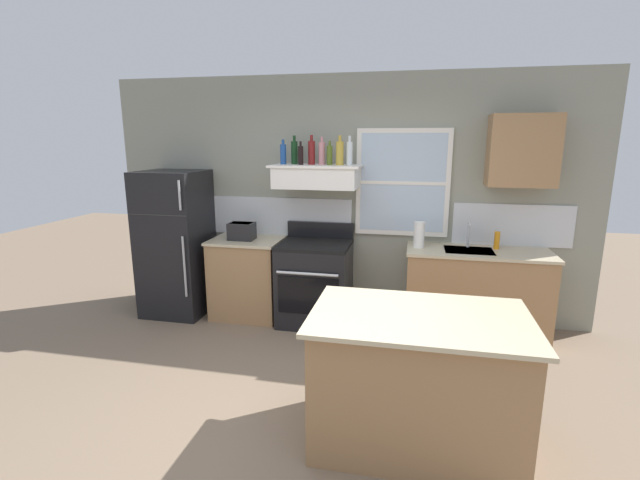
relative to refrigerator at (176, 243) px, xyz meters
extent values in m
plane|color=#7A6651|center=(1.90, -1.84, -0.83)|extent=(16.00, 16.00, 0.00)
cube|color=gray|center=(1.90, 0.39, 0.52)|extent=(5.40, 0.06, 2.70)
cube|color=silver|center=(0.75, 0.35, 0.30)|extent=(2.50, 0.02, 0.44)
cube|color=silver|center=(3.70, 0.35, 0.30)|extent=(1.20, 0.02, 0.44)
cube|color=white|center=(2.55, 0.34, 0.72)|extent=(1.00, 0.04, 1.15)
cube|color=silver|center=(2.55, 0.33, 0.72)|extent=(0.90, 0.01, 1.05)
cube|color=white|center=(2.55, 0.32, 0.72)|extent=(0.90, 0.02, 0.04)
cube|color=black|center=(0.00, 0.00, 0.00)|extent=(0.70, 0.68, 1.66)
cube|color=#333333|center=(0.00, -0.34, 0.39)|extent=(0.69, 0.00, 0.01)
cylinder|color=#A5A8AD|center=(0.30, -0.37, -0.16)|extent=(0.02, 0.02, 0.67)
cylinder|color=#A5A8AD|center=(0.30, -0.37, 0.61)|extent=(0.02, 0.02, 0.31)
cube|color=#9E754C|center=(0.85, 0.06, -0.39)|extent=(0.76, 0.60, 0.88)
cube|color=#C6B793|center=(0.85, 0.06, 0.06)|extent=(0.79, 0.63, 0.03)
cube|color=black|center=(0.81, 0.02, 0.17)|extent=(0.28, 0.20, 0.19)
cube|color=black|center=(0.81, 0.02, 0.26)|extent=(0.24, 0.16, 0.01)
cube|color=black|center=(0.67, 0.02, 0.21)|extent=(0.02, 0.03, 0.02)
cube|color=black|center=(1.65, 0.02, -0.40)|extent=(0.76, 0.64, 0.87)
cube|color=black|center=(1.65, 0.02, 0.06)|extent=(0.76, 0.64, 0.04)
cube|color=black|center=(1.65, 0.31, 0.17)|extent=(0.76, 0.06, 0.18)
cube|color=black|center=(1.65, -0.30, -0.41)|extent=(0.65, 0.01, 0.40)
cylinder|color=silver|center=(1.65, -0.34, -0.16)|extent=(0.65, 0.03, 0.03)
cube|color=white|center=(1.65, 0.12, 0.78)|extent=(0.88, 0.48, 0.22)
cube|color=#262628|center=(1.65, -0.10, 0.70)|extent=(0.75, 0.02, 0.04)
cube|color=white|center=(1.65, 0.12, 0.90)|extent=(0.96, 0.52, 0.02)
cylinder|color=#1E478C|center=(1.28, 0.11, 1.02)|extent=(0.07, 0.07, 0.21)
cylinder|color=#1E478C|center=(1.28, 0.11, 1.15)|extent=(0.03, 0.03, 0.05)
cylinder|color=#143819|center=(1.39, 0.17, 1.03)|extent=(0.07, 0.07, 0.24)
cylinder|color=#143819|center=(1.39, 0.17, 1.19)|extent=(0.03, 0.03, 0.06)
cylinder|color=black|center=(1.49, 0.06, 1.01)|extent=(0.06, 0.06, 0.19)
cylinder|color=black|center=(1.49, 0.06, 1.13)|extent=(0.02, 0.02, 0.05)
cylinder|color=maroon|center=(1.59, 0.14, 1.04)|extent=(0.07, 0.07, 0.25)
cylinder|color=maroon|center=(1.59, 0.14, 1.19)|extent=(0.03, 0.03, 0.06)
cylinder|color=#C67F84|center=(1.70, 0.14, 1.03)|extent=(0.07, 0.07, 0.23)
cylinder|color=#C67F84|center=(1.70, 0.14, 1.17)|extent=(0.03, 0.03, 0.06)
cylinder|color=#4C601E|center=(1.80, 0.08, 1.01)|extent=(0.06, 0.06, 0.20)
cylinder|color=#4C601E|center=(1.80, 0.08, 1.14)|extent=(0.03, 0.03, 0.05)
cylinder|color=#B29333|center=(1.91, 0.06, 1.03)|extent=(0.08, 0.08, 0.24)
cylinder|color=#B29333|center=(1.91, 0.06, 1.19)|extent=(0.03, 0.03, 0.06)
cylinder|color=silver|center=(2.00, 0.09, 1.03)|extent=(0.06, 0.06, 0.24)
cylinder|color=silver|center=(2.00, 0.09, 1.18)|extent=(0.03, 0.03, 0.06)
cube|color=#9E754C|center=(3.35, 0.06, -0.39)|extent=(1.40, 0.60, 0.88)
cube|color=#C6B793|center=(3.35, 0.06, 0.06)|extent=(1.43, 0.63, 0.03)
cube|color=#B7BABC|center=(3.25, 0.04, 0.07)|extent=(0.48, 0.36, 0.01)
cylinder|color=silver|center=(3.25, 0.18, 0.22)|extent=(0.03, 0.03, 0.28)
cylinder|color=silver|center=(3.25, 0.10, 0.34)|extent=(0.02, 0.16, 0.02)
cylinder|color=white|center=(2.75, 0.06, 0.21)|extent=(0.11, 0.11, 0.27)
cylinder|color=orange|center=(3.53, 0.16, 0.17)|extent=(0.06, 0.06, 0.18)
cube|color=#9E754C|center=(2.76, -1.82, -0.39)|extent=(1.32, 0.82, 0.88)
cube|color=#C6B793|center=(2.76, -1.82, 0.06)|extent=(1.40, 0.90, 0.03)
cube|color=#9E754C|center=(3.70, 0.20, 1.07)|extent=(0.64, 0.32, 0.70)
camera|label=1|loc=(2.70, -4.57, 1.18)|focal=25.07mm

